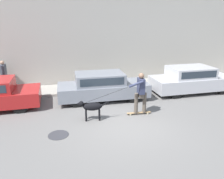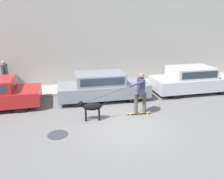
# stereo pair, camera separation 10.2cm
# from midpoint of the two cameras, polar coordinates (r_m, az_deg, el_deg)

# --- Properties ---
(ground_plane) EXTENTS (36.00, 36.00, 0.00)m
(ground_plane) POSITION_cam_midpoint_polar(r_m,az_deg,el_deg) (8.36, 3.74, -9.14)
(ground_plane) COLOR slate
(back_wall) EXTENTS (32.00, 0.30, 5.71)m
(back_wall) POSITION_cam_midpoint_polar(r_m,az_deg,el_deg) (13.29, -3.80, 13.69)
(back_wall) COLOR #ADA89E
(back_wall) RESTS_ON ground_plane
(sidewalk_curb) EXTENTS (30.00, 1.87, 0.13)m
(sidewalk_curb) POSITION_cam_midpoint_polar(r_m,az_deg,el_deg) (12.72, -2.69, 0.72)
(sidewalk_curb) COLOR #A39E93
(sidewalk_curb) RESTS_ON ground_plane
(parked_car_1) EXTENTS (4.41, 1.80, 1.35)m
(parked_car_1) POSITION_cam_midpoint_polar(r_m,az_deg,el_deg) (10.68, -2.16, 0.74)
(parked_car_1) COLOR black
(parked_car_1) RESTS_ON ground_plane
(parked_car_2) EXTENTS (4.47, 1.81, 1.40)m
(parked_car_2) POSITION_cam_midpoint_polar(r_m,az_deg,el_deg) (12.58, 20.48, 2.31)
(parked_car_2) COLOR black
(parked_car_2) RESTS_ON ground_plane
(dog) EXTENTS (1.21, 0.42, 0.81)m
(dog) POSITION_cam_midpoint_polar(r_m,az_deg,el_deg) (8.53, -5.08, -4.56)
(dog) COLOR black
(dog) RESTS_ON ground_plane
(skateboarder) EXTENTS (2.89, 0.63, 1.77)m
(skateboarder) POSITION_cam_midpoint_polar(r_m,az_deg,el_deg) (8.91, 7.74, -0.51)
(skateboarder) COLOR beige
(skateboarder) RESTS_ON ground_plane
(pedestrian_with_bag) EXTENTS (0.25, 0.74, 1.62)m
(pedestrian_with_bag) POSITION_cam_midpoint_polar(r_m,az_deg,el_deg) (13.03, -25.92, 3.68)
(pedestrian_with_bag) COLOR #28282D
(pedestrian_with_bag) RESTS_ON sidewalk_curb
(manhole_cover) EXTENTS (0.70, 0.70, 0.01)m
(manhole_cover) POSITION_cam_midpoint_polar(r_m,az_deg,el_deg) (7.88, -13.61, -11.39)
(manhole_cover) COLOR #38383D
(manhole_cover) RESTS_ON ground_plane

